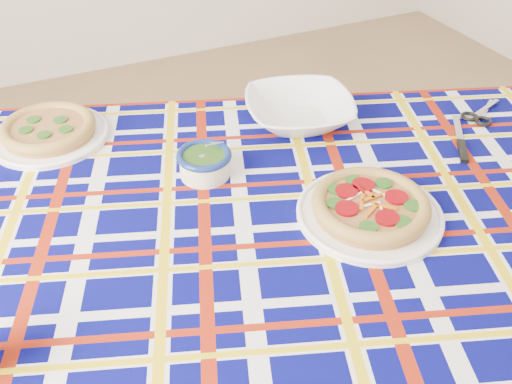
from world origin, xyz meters
name	(u,v)px	position (x,y,z in m)	size (l,w,h in m)	color
floor	(303,295)	(0.00, 0.00, 0.00)	(4.00, 4.00, 0.00)	olive
dining_table	(278,238)	(-0.28, -0.34, 0.64)	(1.74, 1.39, 0.71)	brown
tablecloth	(279,230)	(-0.28, -0.34, 0.66)	(1.54, 0.98, 0.10)	#040552
main_focaccia_plate	(371,205)	(-0.12, -0.42, 0.74)	(0.30, 0.30, 0.06)	#A26B39
pesto_bowl	(204,161)	(-0.37, -0.15, 0.75)	(0.12, 0.12, 0.07)	#1C3B10
serving_bowl	(299,110)	(-0.08, -0.04, 0.75)	(0.27, 0.27, 0.07)	white
second_focaccia_plate	(48,129)	(-0.65, 0.14, 0.74)	(0.29, 0.29, 0.05)	#A26B39
table_knife	(458,129)	(0.26, -0.24, 0.72)	(0.23, 0.02, 0.01)	silver
kitchen_scissors	(487,108)	(0.39, -0.19, 0.72)	(0.17, 0.08, 0.01)	silver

